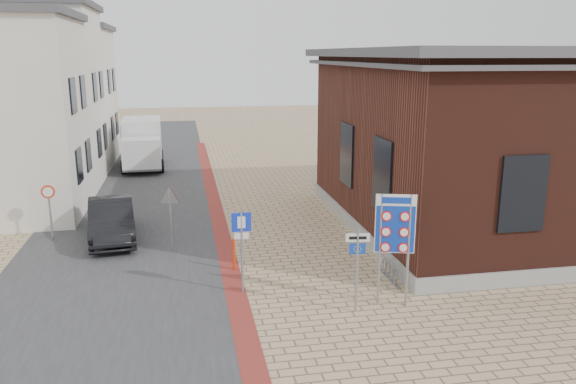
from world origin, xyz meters
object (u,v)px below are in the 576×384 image
object	(u,v)px
parking_sign	(242,237)
bollard	(234,255)
sedan	(111,220)
essen_sign	(357,258)
border_sign	(395,226)
box_truck	(142,143)

from	to	relation	value
parking_sign	bollard	bearing A→B (deg)	92.48
sedan	essen_sign	xyz separation A→B (m)	(6.97, -7.37, 0.78)
border_sign	sedan	bearing A→B (deg)	153.99
box_truck	bollard	bearing A→B (deg)	-79.81
sedan	border_sign	distance (m)	10.88
essen_sign	parking_sign	bearing A→B (deg)	156.56
parking_sign	box_truck	bearing A→B (deg)	101.56
essen_sign	sedan	bearing A→B (deg)	141.23
parking_sign	border_sign	bearing A→B (deg)	-21.00
parking_sign	bollard	size ratio (longest dim) A/B	2.39
box_truck	essen_sign	size ratio (longest dim) A/B	2.40
box_truck	essen_sign	xyz separation A→B (m)	(6.66, -20.84, 0.04)
parking_sign	essen_sign	bearing A→B (deg)	-31.11
border_sign	essen_sign	world-z (taller)	border_sign
border_sign	essen_sign	distance (m)	1.31
border_sign	bollard	size ratio (longest dim) A/B	3.01
border_sign	parking_sign	distance (m)	4.19
essen_sign	parking_sign	size ratio (longest dim) A/B	0.94
box_truck	border_sign	bearing A→B (deg)	-71.59
sedan	bollard	bearing A→B (deg)	-50.45
border_sign	bollard	world-z (taller)	border_sign
border_sign	parking_sign	xyz separation A→B (m)	(-3.88, 1.50, -0.57)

